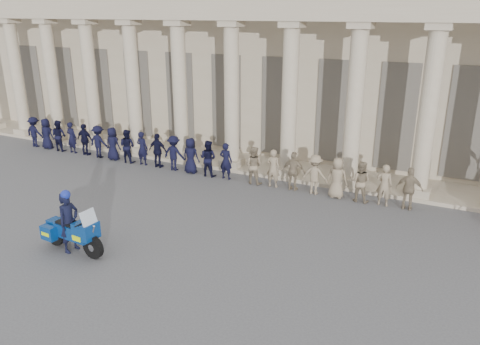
% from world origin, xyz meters
% --- Properties ---
extents(ground, '(90.00, 90.00, 0.00)m').
position_xyz_m(ground, '(0.00, 0.00, 0.00)').
color(ground, '#4B4B4E').
rests_on(ground, ground).
extents(building, '(40.00, 12.50, 9.00)m').
position_xyz_m(building, '(-0.00, 14.74, 4.52)').
color(building, tan).
rests_on(building, ground).
extents(officer_rank, '(19.32, 0.59, 1.55)m').
position_xyz_m(officer_rank, '(-3.25, 6.72, 0.78)').
color(officer_rank, black).
rests_on(officer_rank, ground).
extents(motorcycle, '(2.27, 0.95, 1.46)m').
position_xyz_m(motorcycle, '(-1.95, -0.76, 0.63)').
color(motorcycle, black).
rests_on(motorcycle, ground).
extents(rider, '(0.48, 0.69, 1.90)m').
position_xyz_m(rider, '(-2.08, -0.75, 0.94)').
color(rider, black).
rests_on(rider, ground).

